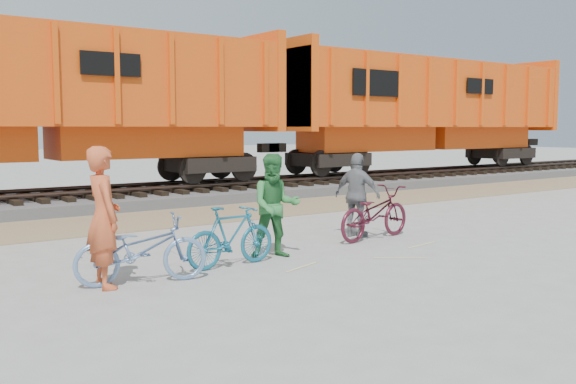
% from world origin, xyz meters
% --- Properties ---
extents(ground, '(120.00, 120.00, 0.00)m').
position_xyz_m(ground, '(0.00, 0.00, 0.00)').
color(ground, '#9E9E99').
rests_on(ground, ground).
extents(gravel_strip, '(120.00, 3.00, 0.02)m').
position_xyz_m(gravel_strip, '(0.00, 5.50, 0.01)').
color(gravel_strip, '#92785A').
rests_on(gravel_strip, ground).
extents(ballast_bed, '(120.00, 4.00, 0.30)m').
position_xyz_m(ballast_bed, '(0.00, 9.00, 0.15)').
color(ballast_bed, slate).
rests_on(ballast_bed, ground).
extents(track, '(120.00, 2.60, 0.24)m').
position_xyz_m(track, '(0.00, 9.00, 0.47)').
color(track, black).
rests_on(track, ballast_bed).
extents(hopper_car_center, '(14.00, 3.13, 4.65)m').
position_xyz_m(hopper_car_center, '(-2.33, 9.00, 3.01)').
color(hopper_car_center, black).
rests_on(hopper_car_center, track).
extents(hopper_car_right, '(14.00, 3.13, 4.65)m').
position_xyz_m(hopper_car_right, '(12.67, 9.00, 3.01)').
color(hopper_car_right, black).
rests_on(hopper_car_right, track).
extents(bicycle_blue, '(1.97, 1.07, 0.98)m').
position_xyz_m(bicycle_blue, '(-3.50, -0.32, 0.49)').
color(bicycle_blue, '#698CBB').
rests_on(bicycle_blue, ground).
extents(bicycle_teal, '(1.66, 0.56, 0.98)m').
position_xyz_m(bicycle_teal, '(-1.89, -0.10, 0.49)').
color(bicycle_teal, '#186581').
rests_on(bicycle_teal, ground).
extents(bicycle_maroon, '(2.08, 0.97, 1.05)m').
position_xyz_m(bicycle_maroon, '(1.73, 0.41, 0.53)').
color(bicycle_maroon, '#4B1524').
rests_on(bicycle_maroon, ground).
extents(person_solo, '(0.51, 0.74, 1.96)m').
position_xyz_m(person_solo, '(-4.00, -0.22, 0.98)').
color(person_solo, '#CF552D').
rests_on(person_solo, ground).
extents(person_man, '(1.07, 0.97, 1.78)m').
position_xyz_m(person_man, '(-0.89, 0.10, 0.89)').
color(person_man, '#2D7538').
rests_on(person_man, ground).
extents(person_woman, '(0.72, 1.08, 1.71)m').
position_xyz_m(person_woman, '(1.63, 0.81, 0.85)').
color(person_woman, slate).
rests_on(person_woman, ground).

